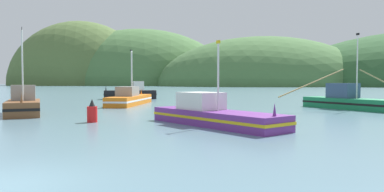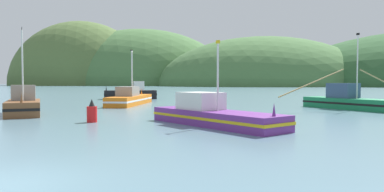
{
  "view_description": "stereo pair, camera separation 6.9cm",
  "coord_description": "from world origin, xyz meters",
  "px_view_note": "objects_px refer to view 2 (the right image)",
  "views": [
    {
      "loc": [
        6.56,
        -8.41,
        2.73
      ],
      "look_at": [
        0.91,
        24.02,
        1.4
      ],
      "focal_mm": 33.39,
      "sensor_mm": 36.0,
      "label": 1
    },
    {
      "loc": [
        6.63,
        -8.4,
        2.73
      ],
      "look_at": [
        0.91,
        24.02,
        1.4
      ],
      "focal_mm": 33.39,
      "sensor_mm": 36.0,
      "label": 2
    }
  ],
  "objects_px": {
    "fishing_boat_orange": "(130,99)",
    "fishing_boat_brown": "(24,106)",
    "fishing_boat_green": "(350,101)",
    "fishing_boat_purple": "(212,115)",
    "fishing_boat_black": "(131,93)",
    "channel_buoy": "(92,113)"
  },
  "relations": [
    {
      "from": "fishing_boat_orange",
      "to": "fishing_boat_brown",
      "type": "bearing_deg",
      "value": 158.89
    },
    {
      "from": "fishing_boat_green",
      "to": "fishing_boat_purple",
      "type": "distance_m",
      "value": 19.35
    },
    {
      "from": "fishing_boat_orange",
      "to": "fishing_boat_brown",
      "type": "height_order",
      "value": "fishing_boat_brown"
    },
    {
      "from": "fishing_boat_black",
      "to": "fishing_boat_purple",
      "type": "distance_m",
      "value": 35.19
    },
    {
      "from": "fishing_boat_orange",
      "to": "channel_buoy",
      "type": "distance_m",
      "value": 18.09
    },
    {
      "from": "fishing_boat_green",
      "to": "fishing_boat_purple",
      "type": "height_order",
      "value": "fishing_boat_green"
    },
    {
      "from": "fishing_boat_black",
      "to": "fishing_boat_green",
      "type": "bearing_deg",
      "value": 127.49
    },
    {
      "from": "fishing_boat_green",
      "to": "channel_buoy",
      "type": "distance_m",
      "value": 25.09
    },
    {
      "from": "fishing_boat_brown",
      "to": "fishing_boat_green",
      "type": "bearing_deg",
      "value": 78.49
    },
    {
      "from": "fishing_boat_green",
      "to": "fishing_boat_black",
      "type": "relative_size",
      "value": 1.77
    },
    {
      "from": "fishing_boat_purple",
      "to": "fishing_boat_orange",
      "type": "bearing_deg",
      "value": 165.31
    },
    {
      "from": "fishing_boat_purple",
      "to": "channel_buoy",
      "type": "distance_m",
      "value": 8.14
    },
    {
      "from": "fishing_boat_black",
      "to": "fishing_boat_orange",
      "type": "xyz_separation_m",
      "value": [
        4.55,
        -13.26,
        -0.17
      ]
    },
    {
      "from": "fishing_boat_brown",
      "to": "channel_buoy",
      "type": "relative_size",
      "value": 4.53
    },
    {
      "from": "fishing_boat_black",
      "to": "fishing_boat_orange",
      "type": "distance_m",
      "value": 14.02
    },
    {
      "from": "fishing_boat_green",
      "to": "fishing_boat_black",
      "type": "bearing_deg",
      "value": -157.75
    },
    {
      "from": "fishing_boat_purple",
      "to": "fishing_boat_orange",
      "type": "distance_m",
      "value": 21.45
    },
    {
      "from": "fishing_boat_purple",
      "to": "channel_buoy",
      "type": "height_order",
      "value": "fishing_boat_purple"
    },
    {
      "from": "fishing_boat_green",
      "to": "fishing_boat_purple",
      "type": "bearing_deg",
      "value": -76.44
    },
    {
      "from": "fishing_boat_green",
      "to": "fishing_boat_brown",
      "type": "distance_m",
      "value": 30.1
    },
    {
      "from": "fishing_boat_green",
      "to": "fishing_boat_orange",
      "type": "bearing_deg",
      "value": -134.76
    },
    {
      "from": "fishing_boat_black",
      "to": "channel_buoy",
      "type": "bearing_deg",
      "value": 81.72
    }
  ]
}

